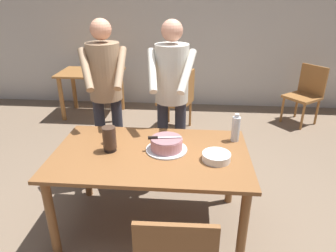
# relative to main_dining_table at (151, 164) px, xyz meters

# --- Properties ---
(ground_plane) EXTENTS (14.00, 14.00, 0.00)m
(ground_plane) POSITION_rel_main_dining_table_xyz_m (0.00, 0.00, -0.65)
(ground_plane) COLOR #7A6651
(back_wall) EXTENTS (10.00, 0.12, 2.70)m
(back_wall) POSITION_rel_main_dining_table_xyz_m (0.00, 3.29, 0.70)
(back_wall) COLOR beige
(back_wall) RESTS_ON ground_plane
(main_dining_table) EXTENTS (1.58, 0.95, 0.75)m
(main_dining_table) POSITION_rel_main_dining_table_xyz_m (0.00, 0.00, 0.00)
(main_dining_table) COLOR brown
(main_dining_table) RESTS_ON ground_plane
(cake_on_platter) EXTENTS (0.34, 0.34, 0.11)m
(cake_on_platter) POSITION_rel_main_dining_table_xyz_m (0.12, 0.05, 0.16)
(cake_on_platter) COLOR silver
(cake_on_platter) RESTS_ON main_dining_table
(cake_knife) EXTENTS (0.27, 0.06, 0.02)m
(cake_knife) POSITION_rel_main_dining_table_xyz_m (0.05, 0.04, 0.22)
(cake_knife) COLOR silver
(cake_knife) RESTS_ON cake_on_platter
(plate_stack) EXTENTS (0.22, 0.22, 0.06)m
(plate_stack) POSITION_rel_main_dining_table_xyz_m (0.52, -0.08, 0.13)
(plate_stack) COLOR white
(plate_stack) RESTS_ON main_dining_table
(wine_glass_near) EXTENTS (0.08, 0.08, 0.14)m
(wine_glass_near) POSITION_rel_main_dining_table_xyz_m (-0.38, 0.14, 0.21)
(wine_glass_near) COLOR silver
(wine_glass_near) RESTS_ON main_dining_table
(water_bottle) EXTENTS (0.07, 0.07, 0.25)m
(water_bottle) POSITION_rel_main_dining_table_xyz_m (0.70, 0.27, 0.22)
(water_bottle) COLOR silver
(water_bottle) RESTS_ON main_dining_table
(hurricane_lamp) EXTENTS (0.11, 0.11, 0.21)m
(hurricane_lamp) POSITION_rel_main_dining_table_xyz_m (-0.33, 0.01, 0.21)
(hurricane_lamp) COLOR black
(hurricane_lamp) RESTS_ON main_dining_table
(person_cutting_cake) EXTENTS (0.47, 0.56, 1.72)m
(person_cutting_cake) POSITION_rel_main_dining_table_xyz_m (0.12, 0.69, 0.43)
(person_cutting_cake) COLOR #2D2D38
(person_cutting_cake) RESTS_ON ground_plane
(person_standing_beside) EXTENTS (0.47, 0.58, 1.72)m
(person_standing_beside) POSITION_rel_main_dining_table_xyz_m (-0.54, 0.72, 0.43)
(person_standing_beside) COLOR #2D2D38
(person_standing_beside) RESTS_ON ground_plane
(background_table) EXTENTS (1.00, 0.70, 0.74)m
(background_table) POSITION_rel_main_dining_table_xyz_m (-1.32, 2.59, -0.07)
(background_table) COLOR #9E6633
(background_table) RESTS_ON ground_plane
(background_chair_0) EXTENTS (0.62, 0.62, 0.90)m
(background_chair_0) POSITION_rel_main_dining_table_xyz_m (2.08, 2.54, -0.15)
(background_chair_0) COLOR #9E6633
(background_chair_0) RESTS_ON ground_plane
(background_chair_1) EXTENTS (0.56, 0.56, 0.90)m
(background_chair_1) POSITION_rel_main_dining_table_xyz_m (0.14, 2.11, -0.15)
(background_chair_1) COLOR #9E6633
(background_chair_1) RESTS_ON ground_plane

